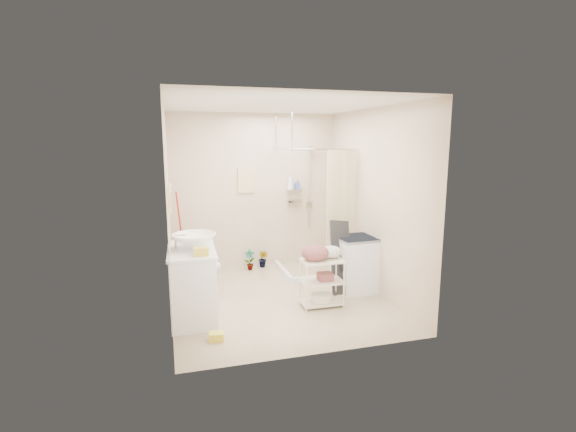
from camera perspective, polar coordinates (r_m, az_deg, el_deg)
name	(u,v)px	position (r m, az deg, el deg)	size (l,w,h in m)	color
floor	(279,298)	(5.87, -1.30, -11.16)	(3.20, 3.20, 0.00)	#BBAB8C
ceiling	(278,104)	(5.49, -1.41, 15.01)	(2.80, 3.20, 0.04)	silver
wall_back	(255,192)	(7.09, -4.53, 3.35)	(2.80, 0.04, 2.60)	beige
wall_front	(319,229)	(4.03, 4.23, -1.83)	(2.80, 0.04, 2.60)	beige
wall_left	(169,210)	(5.37, -15.99, 0.82)	(0.04, 3.20, 2.60)	beige
wall_right	(374,201)	(6.03, 11.66, 1.98)	(0.04, 3.20, 2.60)	beige
vanity	(193,284)	(5.25, -12.89, -8.99)	(0.55, 0.99, 0.87)	silver
sink	(194,241)	(5.13, -12.69, -3.34)	(0.52, 0.52, 0.18)	white
counter_basket	(201,251)	(4.81, -11.80, -4.75)	(0.16, 0.13, 0.09)	gold
floor_basket	(216,335)	(4.77, -9.75, -15.74)	(0.23, 0.18, 0.12)	yellow
toilet	(198,268)	(6.20, -12.18, -6.97)	(0.37, 0.66, 0.67)	white
mop	(178,233)	(6.95, -14.82, -2.27)	(0.13, 0.13, 1.36)	#B01D14
potted_plant_a	(250,260)	(7.06, -5.27, -5.99)	(0.19, 0.13, 0.35)	#963C1F
potted_plant_b	(263,259)	(7.20, -3.41, -5.86)	(0.16, 0.13, 0.30)	brown
hanging_towel	(246,180)	(7.02, -5.73, 4.91)	(0.28, 0.03, 0.42)	#CABD8E
towel_ring	(170,198)	(5.15, -15.87, 2.35)	(0.04, 0.22, 0.34)	#F8DF98
tp_holder	(174,254)	(5.54, -15.28, -5.01)	(0.08, 0.12, 0.14)	white
shower	(313,209)	(6.81, 3.43, 0.97)	(1.10, 1.10, 2.10)	silver
shampoo_bottle_a	(290,182)	(7.14, 0.29, 4.65)	(0.10, 0.10, 0.26)	silver
shampoo_bottle_b	(297,185)	(7.17, 1.30, 4.32)	(0.08, 0.08, 0.17)	#3F529B
washing_machine	(355,264)	(6.12, 9.13, -6.49)	(0.54, 0.56, 0.79)	silver
laundry_rack	(322,278)	(5.52, 4.66, -8.45)	(0.55, 0.32, 0.75)	beige
ironing_board	(341,257)	(5.90, 7.21, -5.62)	(0.31, 0.09, 1.08)	black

